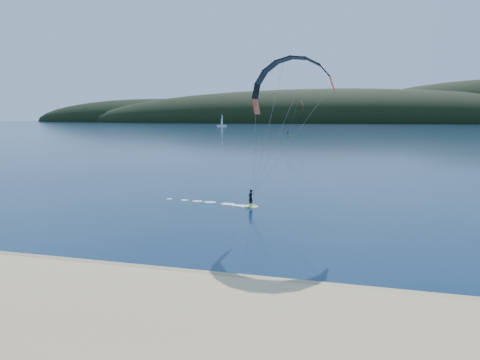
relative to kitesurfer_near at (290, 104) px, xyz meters
The scene contains 6 objects.
ground 23.12m from the kitesurfer_near, 97.97° to the right, with size 1800.00×1800.00×0.00m, color #08213C.
wet_sand 19.22m from the kitesurfer_near, 100.17° to the right, with size 220.00×2.50×0.10m.
headland 724.88m from the kitesurfer_near, 90.18° to the left, with size 1200.00×310.00×140.00m.
kitesurfer_near is the anchor object (origin of this frame).
kitesurfer_far 181.36m from the kitesurfer_near, 97.56° to the left, with size 9.51×7.48×16.96m.
sailboat 398.66m from the kitesurfer_near, 108.20° to the left, with size 9.03×5.93×13.10m.
Camera 1 is at (8.53, -17.71, 9.16)m, focal length 32.52 mm.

